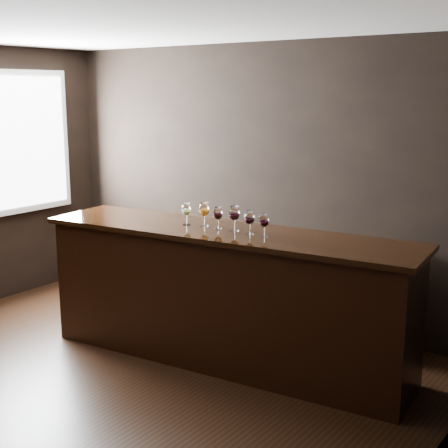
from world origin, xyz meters
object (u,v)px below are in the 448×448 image
Objects in this scene: glass_amber at (204,210)px; glass_red_a at (218,214)px; glass_red_c at (250,218)px; glass_red_b at (234,214)px; glass_red_d at (264,221)px; bar_counter at (226,299)px; back_bar_shelf at (262,275)px; glass_white at (186,210)px.

glass_red_a is (0.15, -0.01, -0.01)m from glass_amber.
glass_amber is 1.07× the size of glass_red_c.
glass_amber is 0.97× the size of glass_red_b.
glass_red_b is 1.09× the size of glass_red_c.
glass_red_d is (0.15, -0.01, -0.00)m from glass_red_c.
glass_red_c is at bearing -5.60° from bar_counter.
glass_red_a is 0.17m from glass_red_b.
glass_red_d is (0.39, -0.01, 0.74)m from bar_counter.
bar_counter is 16.83× the size of glass_red_d.
glass_red_c is at bearing -2.46° from glass_amber.
back_bar_shelf is (-0.28, 1.00, -0.08)m from bar_counter.
back_bar_shelf is 12.57× the size of glass_red_b.
glass_amber is at bearing 177.54° from glass_red_c.
glass_amber is at bearing 19.37° from glass_white.
glass_red_d is at bearing -3.34° from glass_red_a.
glass_red_c is (0.34, -0.02, 0.01)m from glass_red_a.
glass_amber is 0.64m from glass_red_d.
glass_red_b reaches higher than glass_amber.
bar_counter is at bearing -155.20° from glass_red_b.
glass_red_c is (0.49, -0.02, -0.01)m from glass_amber.
glass_red_b reaches higher than glass_red_a.
glass_red_a is 0.98× the size of glass_red_d.
glass_red_b is (0.48, 0.06, 0.01)m from glass_white.
bar_counter is 0.76m from glass_red_b.
bar_counter is at bearing 3.96° from glass_white.
glass_amber is at bearing 167.10° from bar_counter.
glass_red_a is at bearing 161.06° from bar_counter.
glass_red_b is (0.16, 0.01, 0.02)m from glass_red_a.
bar_counter is at bearing -74.36° from back_bar_shelf.
glass_red_a is at bearing -176.53° from glass_red_b.
glass_white reaches higher than glass_red_a.
bar_counter is 0.83m from glass_red_d.
glass_red_a is at bearing -79.45° from back_bar_shelf.
glass_red_d is at bearing -8.00° from bar_counter.
glass_amber is at bearing -179.22° from glass_red_b.
glass_red_b is at bearing -70.33° from back_bar_shelf.
glass_amber is (0.16, 0.05, 0.01)m from glass_white.
glass_red_c is 0.15m from glass_red_d.
glass_red_c reaches higher than glass_red_d.
glass_white is (-0.13, -1.03, 0.82)m from back_bar_shelf.
glass_red_c reaches higher than bar_counter.
glass_red_b is at bearing 171.60° from glass_red_c.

